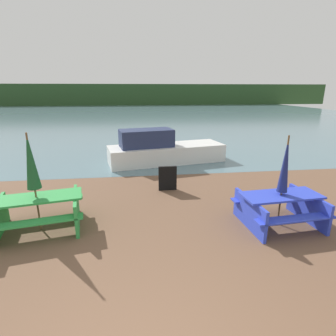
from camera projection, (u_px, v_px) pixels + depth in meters
water at (134, 114)px, 33.07m from camera, size 60.00×50.00×0.00m
far_treeline at (134, 95)px, 51.51m from camera, size 80.00×1.60×4.00m
picnic_table_blue at (280, 206)px, 5.89m from camera, size 1.85×1.51×0.73m
picnic_table_green at (38, 210)px, 5.67m from camera, size 2.08×1.71×0.76m
umbrella_darkgreen at (31, 162)px, 5.36m from camera, size 0.29×0.29×2.14m
umbrella_navy at (285, 165)px, 5.61m from camera, size 0.23×0.23×2.05m
boat at (162, 150)px, 10.98m from camera, size 5.01×2.42×1.42m
signboard at (168, 178)px, 7.95m from camera, size 0.55×0.08×0.75m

